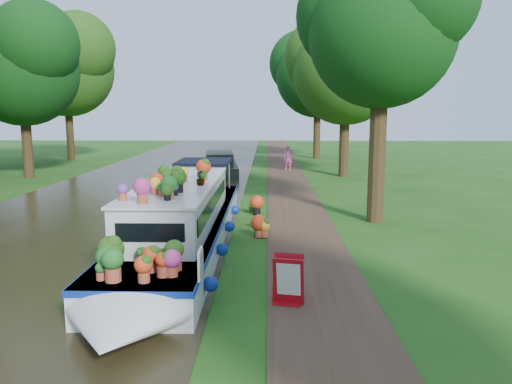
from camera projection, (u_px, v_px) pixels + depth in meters
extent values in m
plane|color=#1C4912|center=(264.00, 244.00, 14.33)|extent=(100.00, 100.00, 0.00)
cube|color=black|center=(57.00, 242.00, 14.47)|extent=(10.00, 100.00, 0.02)
cube|color=#412C1E|center=(306.00, 243.00, 14.30)|extent=(2.20, 100.00, 0.03)
cube|color=silver|center=(186.00, 229.00, 14.38)|extent=(2.20, 12.00, 0.75)
cube|color=navy|center=(186.00, 219.00, 14.33)|extent=(2.24, 12.04, 0.12)
cube|color=silver|center=(180.00, 204.00, 13.45)|extent=(1.80, 7.00, 1.05)
cube|color=silver|center=(180.00, 184.00, 13.36)|extent=(1.90, 7.10, 0.06)
cube|color=black|center=(214.00, 201.00, 13.41)|extent=(0.03, 6.40, 0.38)
cube|color=black|center=(147.00, 201.00, 13.46)|extent=(0.03, 6.40, 0.38)
cube|color=black|center=(204.00, 162.00, 18.38)|extent=(1.90, 2.40, 0.10)
cube|color=white|center=(200.00, 264.00, 8.92)|extent=(0.04, 0.45, 0.55)
imported|color=#1E4512|center=(162.00, 184.00, 11.61)|extent=(0.27, 0.27, 0.43)
imported|color=#1E4512|center=(200.00, 178.00, 12.78)|extent=(0.31, 0.31, 0.39)
cylinder|color=#302110|center=(377.00, 156.00, 16.84)|extent=(0.56, 0.56, 4.55)
sphere|color=black|center=(382.00, 34.00, 16.20)|extent=(4.80, 4.80, 4.80)
sphere|color=black|center=(352.00, 16.00, 16.93)|extent=(3.84, 3.84, 3.84)
cylinder|color=#302110|center=(344.00, 143.00, 28.72)|extent=(0.56, 0.56, 3.85)
sphere|color=#1E4512|center=(346.00, 72.00, 28.07)|extent=(6.00, 6.00, 6.00)
sphere|color=#1E4512|center=(371.00, 48.00, 26.96)|extent=(4.50, 4.50, 4.50)
sphere|color=#1E4512|center=(326.00, 57.00, 28.98)|extent=(4.80, 4.80, 4.80)
cylinder|color=#302110|center=(317.00, 132.00, 39.55)|extent=(0.56, 0.56, 4.20)
sphere|color=black|center=(318.00, 75.00, 38.84)|extent=(6.60, 6.60, 6.60)
sphere|color=black|center=(337.00, 56.00, 37.62)|extent=(4.95, 4.95, 4.95)
sphere|color=black|center=(302.00, 64.00, 39.85)|extent=(5.28, 5.28, 5.28)
cylinder|color=#302110|center=(27.00, 144.00, 28.15)|extent=(0.56, 0.56, 3.85)
sphere|color=black|center=(22.00, 70.00, 27.49)|extent=(6.20, 6.20, 6.20)
sphere|color=black|center=(34.00, 44.00, 26.34)|extent=(4.65, 4.65, 4.65)
sphere|color=black|center=(11.00, 54.00, 28.43)|extent=(4.96, 4.96, 4.96)
cylinder|color=#302110|center=(70.00, 132.00, 38.01)|extent=(0.56, 0.56, 4.38)
sphere|color=#1E4512|center=(66.00, 69.00, 37.26)|extent=(7.00, 7.00, 7.00)
sphere|color=#1E4512|center=(78.00, 48.00, 35.96)|extent=(5.25, 5.25, 5.25)
sphere|color=#1E4512|center=(56.00, 57.00, 38.33)|extent=(5.60, 5.60, 5.60)
cube|color=black|center=(220.00, 168.00, 30.12)|extent=(2.60, 6.37, 0.62)
cube|color=black|center=(220.00, 158.00, 29.51)|extent=(1.92, 3.76, 0.72)
cube|color=#A60B14|center=(288.00, 302.00, 9.85)|extent=(0.61, 0.54, 0.03)
cube|color=#A60B14|center=(288.00, 281.00, 9.66)|extent=(0.64, 0.36, 0.95)
cube|color=#A60B14|center=(288.00, 277.00, 9.89)|extent=(0.64, 0.36, 0.95)
cube|color=white|center=(289.00, 279.00, 9.62)|extent=(0.49, 0.25, 0.66)
imported|color=#DF5CAC|center=(288.00, 158.00, 31.55)|extent=(0.59, 0.40, 1.57)
imported|color=#316B20|center=(252.00, 207.00, 18.87)|extent=(0.38, 0.34, 0.38)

